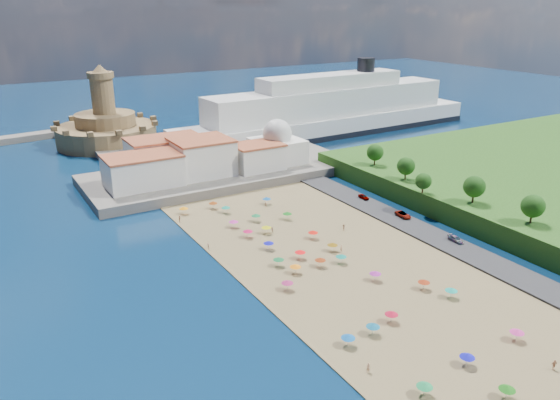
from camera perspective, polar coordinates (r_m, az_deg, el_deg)
ground at (r=120.84m, az=4.43°, el=-7.41°), size 700.00×700.00×0.00m
terrace at (r=184.04m, az=-6.01°, el=2.83°), size 90.00×36.00×3.00m
jetty at (r=208.94m, az=-15.58°, el=4.19°), size 18.00×70.00×2.40m
waterfront_buildings at (r=178.08m, az=-9.98°, el=4.18°), size 57.00×29.00×11.00m
domed_building at (r=189.14m, az=-0.30°, el=5.76°), size 16.00×16.00×15.00m
fortress at (r=236.04m, az=-17.70°, el=7.12°), size 40.00×40.00×32.40m
cruise_ship at (r=244.02m, az=5.24°, el=9.06°), size 147.78×26.85×32.15m
beach_parasols at (r=112.23m, az=7.31°, el=-8.56°), size 31.47×113.62×2.20m
beachgoers at (r=124.15m, az=2.92°, el=-6.01°), size 35.58×99.00×1.87m
parked_cars at (r=142.60m, az=16.31°, el=-3.15°), size 2.84×73.25×1.43m
hillside_trees at (r=142.04m, az=23.21°, el=-0.28°), size 12.20×109.08×7.77m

